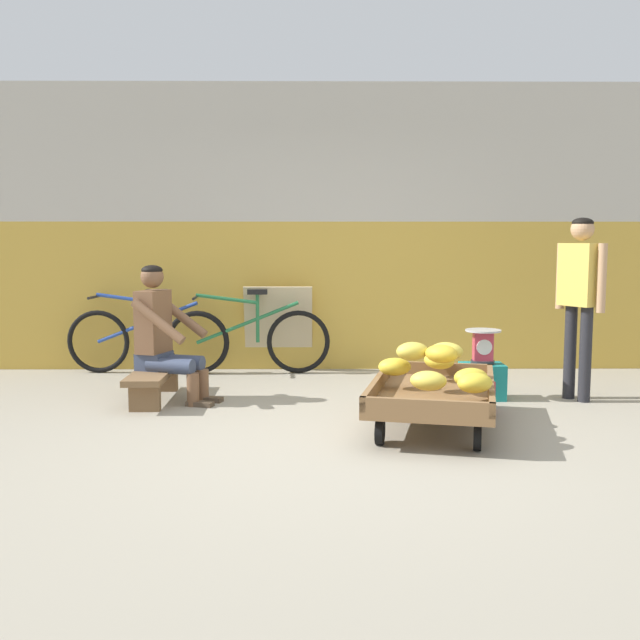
{
  "coord_description": "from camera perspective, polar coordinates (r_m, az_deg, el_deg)",
  "views": [
    {
      "loc": [
        -0.16,
        -4.7,
        1.35
      ],
      "look_at": [
        -0.12,
        0.7,
        0.75
      ],
      "focal_mm": 40.82,
      "sensor_mm": 36.0,
      "label": 1
    }
  ],
  "objects": [
    {
      "name": "customer_adult",
      "position": [
        6.43,
        19.72,
        2.41
      ],
      "size": [
        0.33,
        0.44,
        1.53
      ],
      "color": "#232328",
      "rests_on": "ground"
    },
    {
      "name": "bicycle_far_left",
      "position": [
        7.36,
        -5.71,
        -1.5
      ],
      "size": [
        1.66,
        0.48,
        0.86
      ],
      "color": "black",
      "rests_on": "ground"
    },
    {
      "name": "sign_board",
      "position": [
        7.54,
        -3.28,
        -0.65
      ],
      "size": [
        0.7,
        0.24,
        0.88
      ],
      "color": "#C6B289",
      "rests_on": "ground"
    },
    {
      "name": "vendor_seated",
      "position": [
        6.18,
        -12.21,
        -1.09
      ],
      "size": [
        0.73,
        0.59,
        1.14
      ],
      "color": "brown",
      "rests_on": "ground"
    },
    {
      "name": "bicycle_near_left",
      "position": [
        7.55,
        -13.37,
        -1.44
      ],
      "size": [
        1.66,
        0.48,
        0.86
      ],
      "color": "black",
      "rests_on": "ground"
    },
    {
      "name": "plastic_crate",
      "position": [
        6.36,
        12.59,
        -4.7
      ],
      "size": [
        0.36,
        0.28,
        0.3
      ],
      "color": "#19847F",
      "rests_on": "ground"
    },
    {
      "name": "shopping_bag",
      "position": [
        5.92,
        12.59,
        -5.82
      ],
      "size": [
        0.18,
        0.12,
        0.24
      ],
      "primitive_type": "cube",
      "color": "#D13D4C",
      "rests_on": "ground"
    },
    {
      "name": "banana_pile",
      "position": [
        5.24,
        9.23,
        -3.44
      ],
      "size": [
        0.73,
        1.31,
        0.26
      ],
      "color": "gold",
      "rests_on": "banana_cart"
    },
    {
      "name": "back_wall",
      "position": [
        7.67,
        0.75,
        7.19
      ],
      "size": [
        16.0,
        0.3,
        2.93
      ],
      "color": "gold",
      "rests_on": "ground"
    },
    {
      "name": "banana_cart",
      "position": [
        5.29,
        8.87,
        -5.85
      ],
      "size": [
        1.14,
        1.59,
        0.36
      ],
      "color": "brown",
      "rests_on": "ground"
    },
    {
      "name": "weighing_scale",
      "position": [
        6.31,
        12.65,
        -2.0
      ],
      "size": [
        0.3,
        0.3,
        0.29
      ],
      "color": "#28282D",
      "rests_on": "plastic_crate"
    },
    {
      "name": "ground_plane",
      "position": [
        4.89,
        1.46,
        -9.67
      ],
      "size": [
        80.0,
        80.0,
        0.0
      ],
      "primitive_type": "plane",
      "color": "gray"
    },
    {
      "name": "low_bench",
      "position": [
        6.28,
        -12.84,
        -4.39
      ],
      "size": [
        0.31,
        1.1,
        0.27
      ],
      "color": "brown",
      "rests_on": "ground"
    }
  ]
}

